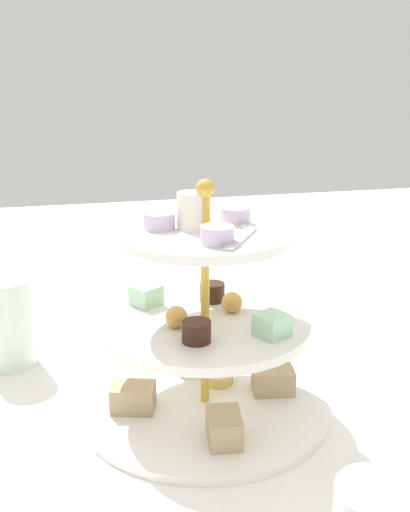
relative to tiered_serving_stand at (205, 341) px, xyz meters
name	(u,v)px	position (x,y,z in m)	size (l,w,h in m)	color
ground_plane	(205,408)	(0.00, 0.00, -0.08)	(2.40, 2.40, 0.00)	white
tiered_serving_stand	(205,341)	(0.00, 0.00, 0.00)	(0.29, 0.29, 0.27)	white
water_glass_tall_right	(8,322)	(0.17, 0.23, -0.02)	(0.07, 0.07, 0.12)	silver
butter_knife_left	(252,305)	(0.30, -0.15, -0.08)	(0.17, 0.01, 0.00)	silver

